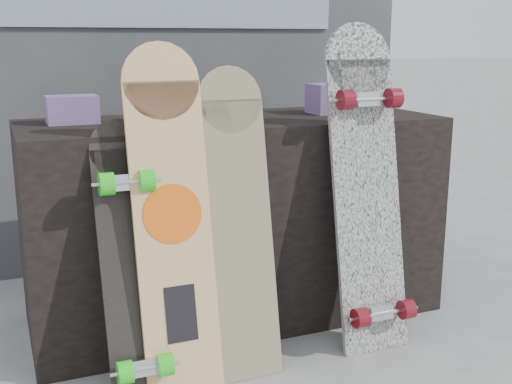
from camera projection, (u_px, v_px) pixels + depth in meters
name	position (u px, v px, depth m)	size (l,w,h in m)	color
ground	(287.00, 368.00, 2.20)	(60.00, 60.00, 0.00)	slate
vendor_table	(235.00, 219.00, 2.55)	(1.60, 0.60, 0.80)	black
booth	(173.00, 38.00, 3.15)	(2.40, 0.22, 2.20)	#35353A
merch_box_purple	(72.00, 110.00, 2.31)	(0.18, 0.12, 0.10)	#56356D
merch_box_small	(328.00, 99.00, 2.63)	(0.14, 0.14, 0.12)	#56356D
merch_box_flat	(205.00, 112.00, 2.43)	(0.22, 0.10, 0.06)	#D1B78C
longboard_geisha	(172.00, 209.00, 2.02)	(0.25, 0.25, 1.09)	tan
longboard_celtic	(239.00, 213.00, 2.11)	(0.22, 0.23, 1.02)	tan
longboard_cascadia	(367.00, 182.00, 2.28)	(0.26, 0.30, 1.16)	white
skateboard_dark	(131.00, 257.00, 1.99)	(0.19, 0.31, 0.86)	black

